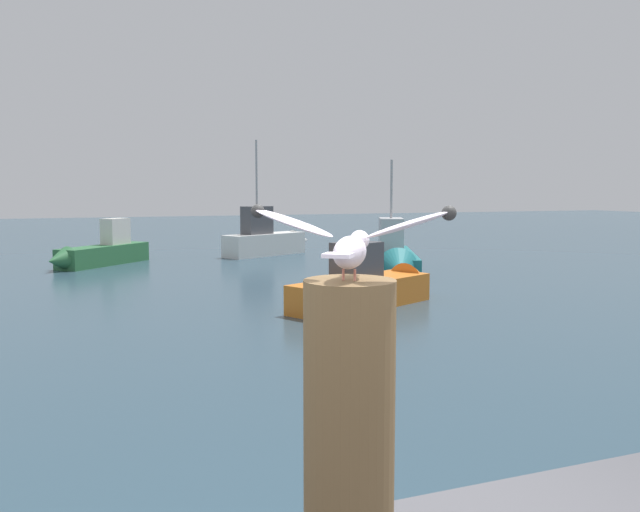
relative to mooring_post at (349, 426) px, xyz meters
The scene contains 6 objects.
mooring_post is the anchor object (origin of this frame).
seagull 0.58m from the mooring_post, 52.61° to the left, with size 0.56×0.46×0.23m.
boat_orange 12.09m from the mooring_post, 63.35° to the left, with size 4.32×2.79×1.54m.
boat_teal 17.73m from the mooring_post, 61.67° to the left, with size 3.41×5.67×3.72m.
boat_green 20.65m from the mooring_post, 89.60° to the left, with size 3.52×3.64×1.56m.
boat_white 22.97m from the mooring_post, 73.75° to the left, with size 4.12×2.73×4.33m.
Camera 1 is at (-0.87, -2.12, 2.48)m, focal length 36.38 mm.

